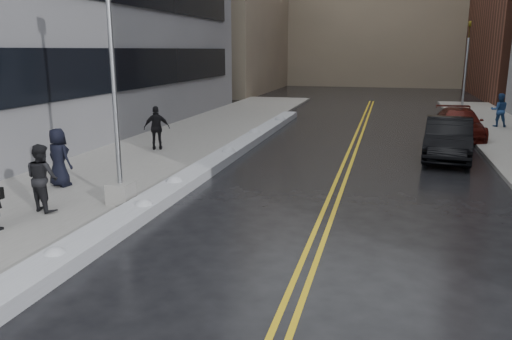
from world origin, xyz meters
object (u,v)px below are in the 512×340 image
Objects in this scene: traffic_signal at (466,66)px; car_black at (448,139)px; car_maroon at (459,124)px; pedestrian_east at (499,110)px; pedestrian_d at (157,128)px; pedestrian_c at (59,157)px; lamppost at (116,120)px; pedestrian_b at (42,178)px.

car_black is at bearing -99.40° from traffic_signal.
car_black is 1.00× the size of car_maroon.
pedestrian_east is at bearing 74.70° from car_black.
pedestrian_d is at bearing -134.63° from traffic_signal.
pedestrian_east is 9.87m from car_black.
pedestrian_c is at bearing -125.06° from traffic_signal.
lamppost reaches higher than pedestrian_east.
pedestrian_east is 0.37× the size of car_maroon.
pedestrian_d is (0.33, 6.36, 0.02)m from pedestrian_c.
pedestrian_c is at bearing -43.92° from pedestrian_b.
pedestrian_east is 0.37× the size of car_black.
lamppost is at bearing -129.50° from car_black.
pedestrian_c is 15.06m from car_black.
pedestrian_b is 0.36× the size of car_maroon.
car_maroon is at bearing -108.29° from pedestrian_b.
car_black is at bearing 69.28° from pedestrian_east.
lamppost is 18.51m from car_maroon.
lamppost is 4.07× the size of pedestrian_c.
traffic_signal is 3.15× the size of pedestrian_d.
car_black is 5.55m from car_maroon.
traffic_signal is 1.17× the size of car_maroon.
traffic_signal is (11.80, 22.00, 0.87)m from lamppost.
pedestrian_b is 20.34m from car_maroon.
pedestrian_c is at bearing -140.23° from car_black.
car_maroon is (13.62, 13.76, -0.34)m from pedestrian_c.
pedestrian_d is at bearing 35.92° from pedestrian_east.
pedestrian_d is (-2.49, 7.53, -1.43)m from lamppost.
pedestrian_b is 24.86m from pedestrian_east.
pedestrian_c is 23.83m from pedestrian_east.
car_maroon is at bearing -174.55° from pedestrian_d.
lamppost is 24.98m from traffic_signal.
pedestrian_d is at bearing 108.30° from lamppost.
car_black is (9.73, 9.48, -1.69)m from lamppost.
lamppost is 4.00× the size of pedestrian_d.
lamppost reaches higher than car_maroon.
pedestrian_east is 4.54m from car_maroon.
pedestrian_d is 0.37× the size of car_black.
pedestrian_b is at bearing -129.67° from car_maroon.
lamppost is 2.50m from pedestrian_b.
pedestrian_east is at bearing -168.55° from pedestrian_d.
traffic_signal is 3.19× the size of pedestrian_east.
car_black is (-2.07, -12.52, -2.55)m from traffic_signal.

